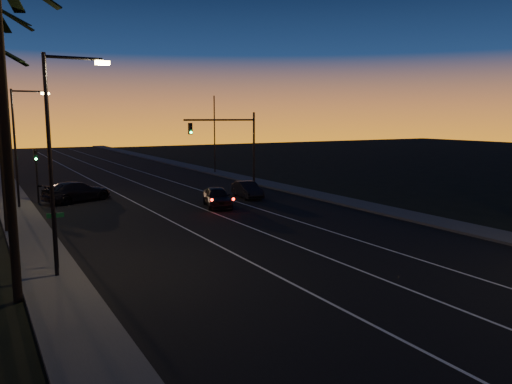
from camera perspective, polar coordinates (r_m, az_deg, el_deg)
road at (r=34.56m, az=-5.84°, el=-2.40°), size 20.00×170.00×0.01m
sidewalk_left at (r=31.83m, az=-24.66°, el=-3.96°), size 2.40×170.00×0.16m
sidewalk_right at (r=40.30m, az=8.88°, el=-0.78°), size 2.40×170.00×0.16m
lane_stripe_left at (r=33.49m, az=-10.55°, el=-2.83°), size 0.12×160.00×0.01m
lane_stripe_mid at (r=34.76m, az=-5.09°, el=-2.31°), size 0.12×160.00×0.01m
lane_stripe_right at (r=36.32m, az=-0.06°, el=-1.80°), size 0.12×160.00×0.01m
palm_near at (r=19.11m, az=-26.90°, el=9.23°), size 4.25×4.16×11.53m
streetlight_left_near at (r=21.31m, az=-21.75°, el=4.66°), size 2.55×0.26×9.00m
streetlight_left_far at (r=39.21m, az=-25.43°, el=5.56°), size 2.55×0.26×8.50m
street_sign at (r=22.79m, az=-21.84°, el=-4.46°), size 0.70×0.06×2.60m
signal_mast at (r=46.05m, az=-2.82°, el=6.35°), size 7.10×0.41×7.00m
signal_post at (r=41.43m, az=-23.81°, el=2.76°), size 0.28×0.37×4.20m
far_pole_left at (r=56.17m, az=-27.06°, el=5.53°), size 0.14×0.14×9.00m
far_pole_right at (r=58.55m, az=-4.76°, el=6.52°), size 0.14×0.14×9.00m
lead_car at (r=36.62m, az=-4.47°, el=-0.58°), size 3.00×5.12×1.48m
right_car at (r=40.76m, az=-1.00°, el=0.27°), size 1.89×4.16×1.32m
cross_car at (r=41.36m, az=-19.78°, el=0.05°), size 5.83×4.10×1.57m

